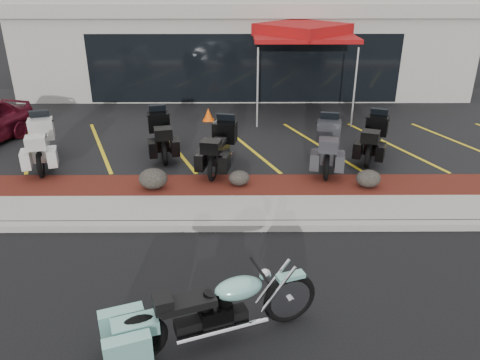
{
  "coord_description": "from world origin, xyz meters",
  "views": [
    {
      "loc": [
        -0.28,
        -7.64,
        4.98
      ],
      "look_at": [
        -0.22,
        1.2,
        1.0
      ],
      "focal_mm": 35.0,
      "sensor_mm": 36.0,
      "label": 1
    }
  ],
  "objects_px": {
    "hero_cruiser": "(290,292)",
    "touring_white": "(43,133)",
    "traffic_cone": "(208,114)",
    "popup_canopy": "(303,32)"
  },
  "relations": [
    {
      "from": "traffic_cone",
      "to": "popup_canopy",
      "type": "relative_size",
      "value": 0.1
    },
    {
      "from": "touring_white",
      "to": "traffic_cone",
      "type": "height_order",
      "value": "touring_white"
    },
    {
      "from": "touring_white",
      "to": "popup_canopy",
      "type": "bearing_deg",
      "value": -78.66
    },
    {
      "from": "hero_cruiser",
      "to": "touring_white",
      "type": "height_order",
      "value": "touring_white"
    },
    {
      "from": "hero_cruiser",
      "to": "popup_canopy",
      "type": "relative_size",
      "value": 0.72
    },
    {
      "from": "hero_cruiser",
      "to": "popup_canopy",
      "type": "distance_m",
      "value": 11.35
    },
    {
      "from": "touring_white",
      "to": "popup_canopy",
      "type": "relative_size",
      "value": 0.51
    },
    {
      "from": "traffic_cone",
      "to": "hero_cruiser",
      "type": "bearing_deg",
      "value": -79.96
    },
    {
      "from": "traffic_cone",
      "to": "popup_canopy",
      "type": "distance_m",
      "value": 4.29
    },
    {
      "from": "hero_cruiser",
      "to": "touring_white",
      "type": "distance_m",
      "value": 9.23
    }
  ]
}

